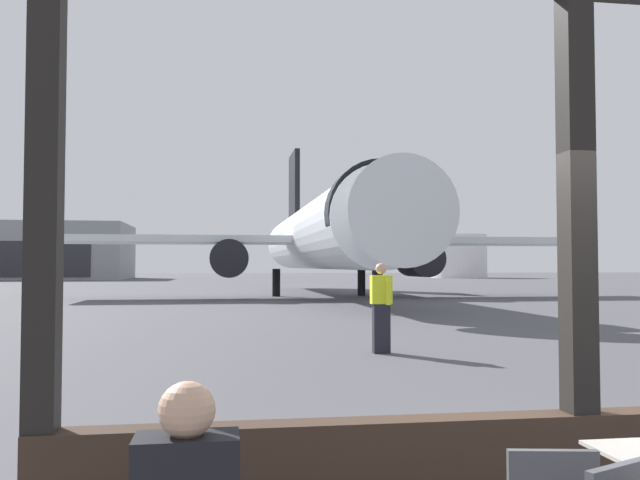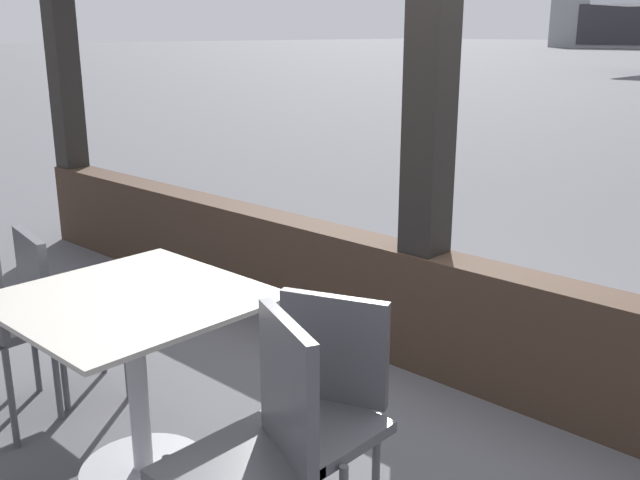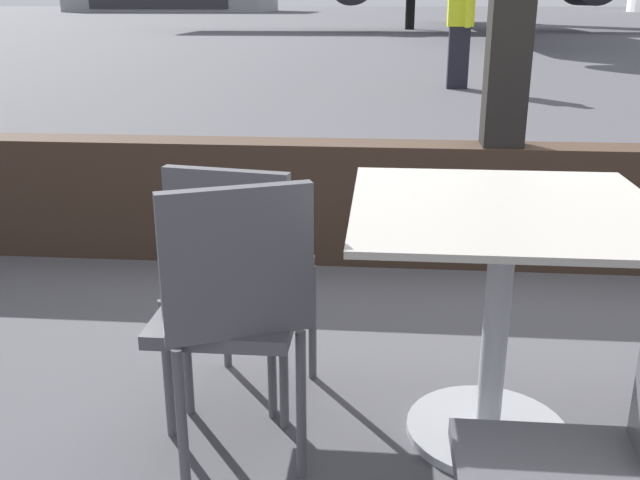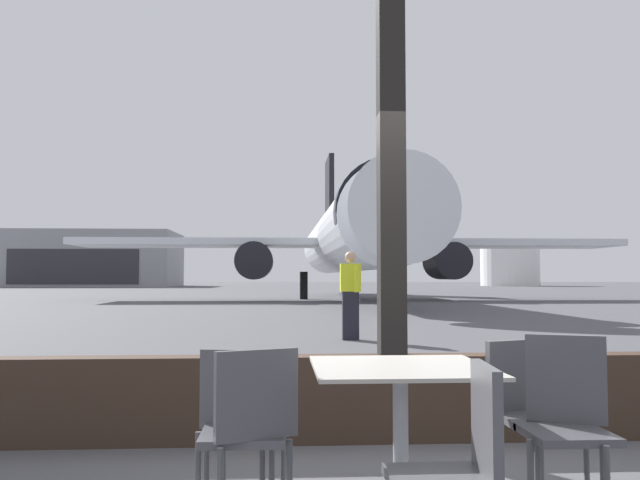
% 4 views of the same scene
% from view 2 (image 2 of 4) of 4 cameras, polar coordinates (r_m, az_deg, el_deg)
% --- Properties ---
extents(window_frame, '(7.48, 0.24, 3.91)m').
position_cam_2_polar(window_frame, '(3.67, 8.70, 10.24)').
color(window_frame, '#38281E').
rests_on(window_frame, ground).
extents(dining_table, '(0.90, 0.90, 0.78)m').
position_cam_2_polar(dining_table, '(2.97, -14.36, -9.49)').
color(dining_table, '#ADA89E').
rests_on(dining_table, ground).
extents(cafe_chair_window_left, '(0.49, 0.49, 0.87)m').
position_cam_2_polar(cafe_chair_window_left, '(2.56, 0.25, -12.49)').
color(cafe_chair_window_left, '#4C4C51').
rests_on(cafe_chair_window_left, ground).
extents(cafe_chair_window_right, '(0.50, 0.50, 0.93)m').
position_cam_2_polar(cafe_chair_window_right, '(2.30, -4.81, -15.53)').
color(cafe_chair_window_right, '#4C4C51').
rests_on(cafe_chair_window_right, ground).
extents(cafe_chair_side_extra, '(0.44, 0.44, 0.87)m').
position_cam_2_polar(cafe_chair_side_extra, '(3.67, -20.05, -4.55)').
color(cafe_chair_side_extra, '#4C4C51').
rests_on(cafe_chair_side_extra, ground).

